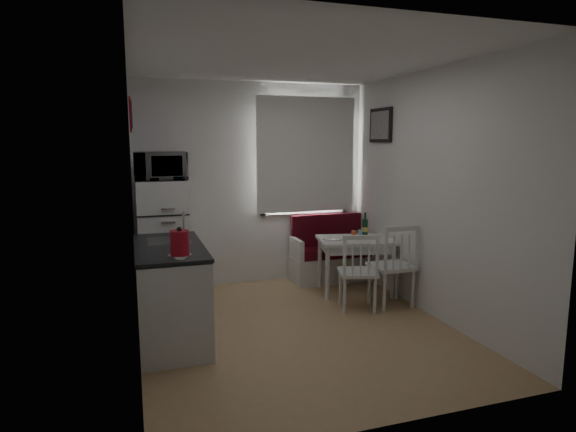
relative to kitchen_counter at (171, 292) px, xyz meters
name	(u,v)px	position (x,y,z in m)	size (l,w,h in m)	color
floor	(297,329)	(1.20, -0.16, -0.46)	(3.00, 3.50, 0.02)	tan
ceiling	(298,59)	(1.20, -0.16, 2.14)	(3.00, 3.50, 0.02)	white
wall_back	(253,184)	(1.20, 1.59, 0.84)	(3.00, 0.02, 2.60)	white
wall_front	(391,232)	(1.20, -1.91, 0.84)	(3.00, 0.02, 2.60)	white
wall_left	(133,206)	(-0.30, -0.16, 0.84)	(0.02, 3.50, 2.60)	white
wall_right	(432,194)	(2.70, -0.16, 0.84)	(0.02, 3.50, 2.60)	white
window	(305,159)	(1.90, 1.56, 1.17)	(1.22, 0.06, 1.47)	silver
curtain	(306,155)	(1.90, 1.49, 1.22)	(1.35, 0.02, 1.50)	white
kitchen_counter	(171,292)	(0.00, 0.00, 0.00)	(0.62, 1.32, 1.16)	silver
wall_sign	(131,114)	(-0.27, 1.29, 1.69)	(0.40, 0.40, 0.03)	navy
picture_frame	(380,125)	(2.67, 0.94, 1.59)	(0.04, 0.52, 0.42)	black
bench	(336,258)	(2.28, 1.35, -0.17)	(1.22, 0.47, 0.87)	silver
dining_table	(356,245)	(2.28, 0.75, 0.14)	(1.01, 0.80, 0.68)	silver
chair_left	(361,264)	(2.03, 0.09, 0.08)	(0.50, 0.49, 0.47)	silver
chair_right	(396,257)	(2.45, 0.09, 0.13)	(0.45, 0.43, 0.51)	silver
fridge	(163,240)	(0.02, 1.24, 0.25)	(0.57, 0.57, 1.41)	white
microwave	(160,166)	(0.02, 1.19, 1.12)	(0.58, 0.39, 0.32)	white
kettle	(180,243)	(0.05, -0.54, 0.57)	(0.19, 0.19, 0.25)	#A50D1C
wine_bottle	(365,224)	(2.45, 0.85, 0.37)	(0.08, 0.08, 0.30)	#154223
drinking_glass_orange	(354,235)	(2.23, 0.70, 0.27)	(0.07, 0.07, 0.11)	#D94F24
drinking_glass_blue	(360,234)	(2.36, 0.80, 0.27)	(0.06, 0.06, 0.09)	#79AECE
plate	(332,239)	(1.98, 0.77, 0.23)	(0.23, 0.23, 0.02)	white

